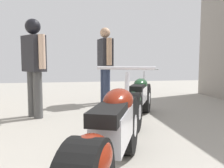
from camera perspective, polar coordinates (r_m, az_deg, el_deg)
The scene contains 5 objects.
ground_plane at distance 3.28m, azimuth 1.96°, elevation -12.71°, with size 16.50×16.50×0.00m, color #9E998E.
motorcycle_maroon_cruiser at distance 1.96m, azimuth -0.02°, elevation -13.01°, with size 1.01×2.00×0.97m.
motorcycle_black_naked at distance 4.11m, azimuth 6.31°, elevation -3.81°, with size 0.99×1.80×0.88m.
mechanic_in_blue at distance 5.69m, azimuth -1.63°, elevation 5.48°, with size 0.33×0.72×1.79m.
mechanic_with_helmet at distance 4.51m, azimuth -18.06°, elevation 5.66°, with size 0.50×0.62×1.76m.
Camera 1 is at (-0.64, 0.39, 1.04)m, focal length 38.52 mm.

